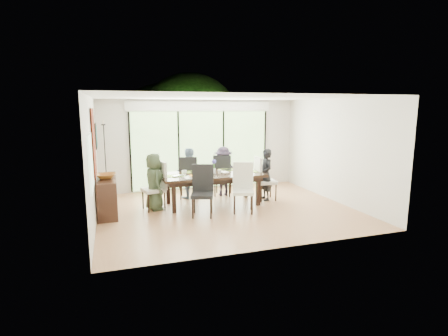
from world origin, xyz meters
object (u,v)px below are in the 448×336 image
object	(u,v)px
chair_far_left	(188,177)
cup_c	(241,169)
chair_left_end	(153,186)
cup_b	(219,172)
person_left_end	(154,182)
person_far_left	(188,173)
chair_near_left	(202,191)
chair_near_right	(243,188)
chair_right_end	(266,178)
cup_a	(184,172)
chair_far_right	(223,175)
table_top	(213,175)
bowl	(106,176)
person_far_right	(223,171)
sideboard	(107,195)
laptop	(180,176)
person_right_end	(266,175)
vase	(214,171)

from	to	relation	value
chair_far_left	cup_c	distance (m)	1.48
chair_left_end	cup_b	xyz separation A→B (m)	(1.65, -0.10, 0.26)
person_left_end	person_far_left	bearing A→B (deg)	-60.94
chair_left_end	cup_c	world-z (taller)	chair_left_end
chair_near_left	chair_near_right	world-z (taller)	same
chair_right_end	cup_a	xyz separation A→B (m)	(-2.20, 0.15, 0.27)
chair_far_right	cup_a	size ratio (longest dim) A/B	8.87
table_top	person_left_end	bearing A→B (deg)	180.00
chair_far_right	bowl	size ratio (longest dim) A/B	2.61
chair_left_end	person_far_right	distance (m)	2.21
cup_c	sideboard	distance (m)	3.40
laptop	cup_b	xyz separation A→B (m)	(1.00, 0.00, 0.04)
laptop	cup_b	bearing A→B (deg)	-25.27
cup_c	sideboard	bearing A→B (deg)	-178.90
chair_near_left	laptop	world-z (taller)	chair_near_left
person_left_end	cup_c	bearing A→B (deg)	-97.29
person_far_left	person_far_right	bearing A→B (deg)	179.60
chair_right_end	person_right_end	bearing A→B (deg)	94.87
table_top	sideboard	bearing A→B (deg)	179.21
person_far_left	sideboard	xyz separation A→B (m)	(-2.12, -0.79, -0.26)
vase	cup_c	world-z (taller)	vase
chair_far_right	person_right_end	bearing A→B (deg)	161.71
chair_near_left	person_right_end	bearing A→B (deg)	42.22
chair_left_end	person_right_end	bearing A→B (deg)	76.82
chair_near_right	person_right_end	distance (m)	1.31
chair_left_end	laptop	world-z (taller)	chair_left_end
person_left_end	person_right_end	bearing A→B (deg)	-99.80
person_right_end	bowl	xyz separation A→B (m)	(-4.05, -0.06, 0.22)
cup_b	chair_far_right	bearing A→B (deg)	67.17
person_far_right	bowl	world-z (taller)	person_far_right
person_right_end	laptop	bearing A→B (deg)	-88.83
chair_near_left	vase	distance (m)	1.11
chair_right_end	chair_near_left	distance (m)	2.18
chair_far_left	chair_far_right	world-z (taller)	same
chair_far_left	cup_a	distance (m)	0.79
chair_far_right	person_right_end	xyz separation A→B (m)	(0.93, -0.85, 0.10)
vase	cup_b	world-z (taller)	vase
chair_far_left	cup_a	bearing A→B (deg)	84.61
person_right_end	vase	bearing A→B (deg)	-93.29
cup_b	cup_c	distance (m)	0.68
chair_near_right	cup_b	distance (m)	0.89
cup_a	bowl	distance (m)	1.88
cup_b	sideboard	world-z (taller)	cup_b
chair_right_end	person_left_end	size ratio (longest dim) A/B	0.85
bowl	chair_far_left	bearing A→B (deg)	23.34
vase	cup_a	bearing A→B (deg)	172.41
chair_left_end	person_far_left	xyz separation A→B (m)	(1.05, 0.83, 0.10)
chair_near_left	chair_far_left	bearing A→B (deg)	106.83
chair_near_right	vase	size ratio (longest dim) A/B	9.17
laptop	sideboard	distance (m)	1.77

